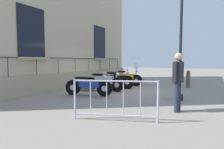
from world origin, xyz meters
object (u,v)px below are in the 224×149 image
(motorcycle_white, at_px, (104,82))
(lamppost, at_px, (182,10))
(bollard, at_px, (188,79))
(motorcycle_yellow, at_px, (126,78))
(motorcycle_black, at_px, (117,80))
(pedestrian_standing, at_px, (178,78))
(crowd_barrier, at_px, (115,99))
(motorcycle_blue, at_px, (89,86))

(motorcycle_white, relative_size, lamppost, 0.44)
(lamppost, xyz_separation_m, bollard, (-0.13, 3.76, -2.92))
(motorcycle_yellow, bearing_deg, motorcycle_black, -89.41)
(motorcycle_black, distance_m, pedestrian_standing, 5.17)
(bollard, relative_size, pedestrian_standing, 0.55)
(motorcycle_black, relative_size, lamppost, 0.42)
(crowd_barrier, bearing_deg, bollard, 82.95)
(motorcycle_blue, distance_m, motorcycle_black, 2.55)
(motorcycle_yellow, xyz_separation_m, crowd_barrier, (2.57, -6.40, 0.11))
(motorcycle_white, height_order, lamppost, lamppost)
(motorcycle_black, xyz_separation_m, pedestrian_standing, (3.79, -3.46, 0.56))
(motorcycle_blue, bearing_deg, motorcycle_black, 88.34)
(crowd_barrier, bearing_deg, motorcycle_blue, 135.66)
(motorcycle_blue, distance_m, crowd_barrier, 3.68)
(motorcycle_blue, xyz_separation_m, motorcycle_yellow, (0.06, 3.83, 0.04))
(motorcycle_yellow, relative_size, pedestrian_standing, 1.18)
(motorcycle_blue, bearing_deg, crowd_barrier, -44.34)
(motorcycle_black, height_order, bollard, motorcycle_black)
(motorcycle_blue, distance_m, lamppost, 4.79)
(motorcycle_yellow, height_order, bollard, motorcycle_yellow)
(motorcycle_white, height_order, bollard, motorcycle_white)
(pedestrian_standing, bearing_deg, bollard, 93.64)
(bollard, bearing_deg, pedestrian_standing, -86.36)
(bollard, bearing_deg, crowd_barrier, -97.05)
(lamppost, xyz_separation_m, pedestrian_standing, (0.22, -1.76, -2.41))
(motorcycle_yellow, xyz_separation_m, pedestrian_standing, (3.81, -4.74, 0.55))
(motorcycle_yellow, xyz_separation_m, bollard, (3.46, 0.78, 0.04))
(crowd_barrier, relative_size, pedestrian_standing, 1.16)
(bollard, xyz_separation_m, pedestrian_standing, (0.35, -5.52, 0.51))
(motorcycle_black, xyz_separation_m, motorcycle_yellow, (-0.01, 1.28, 0.01))
(motorcycle_blue, bearing_deg, motorcycle_yellow, 89.09)
(motorcycle_blue, relative_size, motorcycle_yellow, 1.01)
(motorcycle_blue, height_order, bollard, motorcycle_blue)
(lamppost, bearing_deg, pedestrian_standing, -82.78)
(motorcycle_white, height_order, crowd_barrier, motorcycle_white)
(lamppost, xyz_separation_m, crowd_barrier, (-1.02, -3.42, -2.84))
(motorcycle_blue, relative_size, pedestrian_standing, 1.19)
(motorcycle_black, distance_m, crowd_barrier, 5.73)
(motorcycle_black, bearing_deg, motorcycle_white, -94.97)
(lamppost, distance_m, crowd_barrier, 4.56)
(bollard, distance_m, pedestrian_standing, 5.55)
(crowd_barrier, bearing_deg, lamppost, 73.44)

